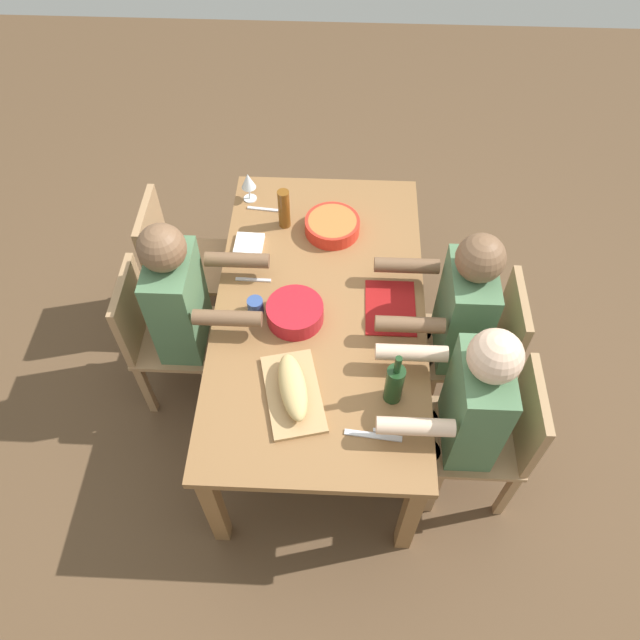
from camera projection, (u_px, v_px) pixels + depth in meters
name	position (u px, v px, depth m)	size (l,w,h in m)	color
ground_plane	(320.00, 388.00, 3.45)	(8.00, 8.00, 0.00)	brown
dining_table	(320.00, 316.00, 2.92)	(1.77, 0.97, 0.74)	olive
chair_far_right	(496.00, 433.00, 2.75)	(0.40, 0.40, 0.85)	#A87F56
diner_far_right	(464.00, 408.00, 2.58)	(0.41, 0.53, 1.20)	#2D2D38
chair_near_center	(159.00, 332.00, 3.08)	(0.40, 0.40, 0.85)	#A87F56
diner_near_center	(188.00, 307.00, 2.90)	(0.41, 0.53, 1.20)	#2D2D38
chair_far_center	(484.00, 344.00, 3.04)	(0.40, 0.40, 0.85)	#A87F56
diner_far_center	(454.00, 316.00, 2.87)	(0.41, 0.53, 1.20)	#2D2D38
chair_near_left	(176.00, 260.00, 3.37)	(0.40, 0.40, 0.85)	#A87F56
serving_bowl_salad	(295.00, 312.00, 2.77)	(0.26, 0.26, 0.09)	#B21923
serving_bowl_fruit	(332.00, 225.00, 3.11)	(0.28, 0.28, 0.08)	red
cutting_board	(293.00, 394.00, 2.56)	(0.40, 0.22, 0.02)	tan
bread_loaf	(293.00, 387.00, 2.52)	(0.32, 0.11, 0.09)	tan
wine_bottle	(394.00, 383.00, 2.48)	(0.08, 0.08, 0.29)	#193819
beer_bottle	(284.00, 209.00, 3.08)	(0.06, 0.06, 0.22)	brown
wine_glass	(248.00, 182.00, 3.20)	(0.08, 0.08, 0.17)	silver
fork_far_right	(394.00, 431.00, 2.47)	(0.02, 0.17, 0.01)	silver
cup_near_center	(255.00, 306.00, 2.80)	(0.07, 0.07, 0.08)	#334C8C
fork_near_center	(253.00, 280.00, 2.94)	(0.02, 0.17, 0.01)	silver
placemat_far_center	(390.00, 308.00, 2.84)	(0.32, 0.23, 0.01)	maroon
fork_near_left	(263.00, 209.00, 3.23)	(0.02, 0.17, 0.01)	silver
carving_knife	(373.00, 435.00, 2.45)	(0.23, 0.02, 0.01)	silver
napkin_stack	(249.00, 244.00, 3.07)	(0.14, 0.14, 0.02)	white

